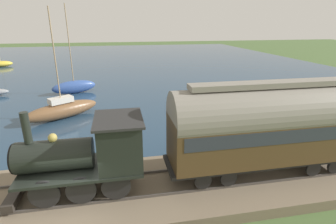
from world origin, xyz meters
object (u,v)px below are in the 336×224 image
(sailboat_brown, at_px, (62,110))
(sailboat_yellow, at_px, (1,64))
(passenger_coach, at_px, (267,124))
(sailboat_blue, at_px, (74,86))
(steam_locomotive, at_px, (91,151))

(sailboat_brown, bearing_deg, sailboat_yellow, -7.04)
(passenger_coach, xyz_separation_m, sailboat_blue, (19.66, 11.48, -2.27))
(sailboat_blue, bearing_deg, steam_locomotive, 166.98)
(sailboat_brown, bearing_deg, passenger_coach, -169.91)
(steam_locomotive, xyz_separation_m, sailboat_yellow, (41.22, 18.95, -1.90))
(steam_locomotive, height_order, sailboat_blue, sailboat_blue)
(passenger_coach, bearing_deg, steam_locomotive, 90.00)
(steam_locomotive, relative_size, sailboat_brown, 0.64)
(sailboat_brown, relative_size, sailboat_blue, 0.92)
(steam_locomotive, distance_m, sailboat_yellow, 45.40)
(steam_locomotive, relative_size, sailboat_blue, 0.59)
(steam_locomotive, bearing_deg, sailboat_yellow, 24.69)
(sailboat_brown, distance_m, sailboat_yellow, 33.60)
(passenger_coach, height_order, sailboat_blue, sailboat_blue)
(passenger_coach, bearing_deg, sailboat_blue, 30.28)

